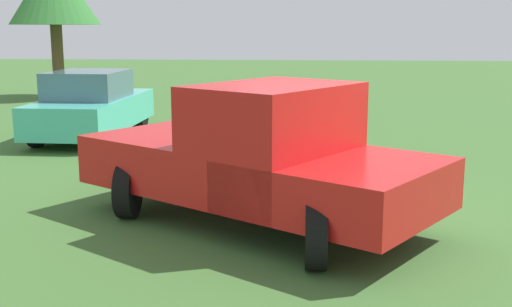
# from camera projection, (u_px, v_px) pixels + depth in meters

# --- Properties ---
(ground_plane) EXTENTS (80.00, 80.00, 0.00)m
(ground_plane) POSITION_uv_depth(u_px,v_px,m) (329.00, 212.00, 8.62)
(ground_plane) COLOR #3D662D
(pickup_truck) EXTENTS (4.21, 4.91, 1.78)m
(pickup_truck) POSITION_uv_depth(u_px,v_px,m) (263.00, 154.00, 7.91)
(pickup_truck) COLOR black
(pickup_truck) RESTS_ON ground_plane
(sedan_near) EXTENTS (4.27, 1.78, 1.50)m
(sedan_near) POSITION_uv_depth(u_px,v_px,m) (92.00, 106.00, 14.39)
(sedan_near) COLOR black
(sedan_near) RESTS_ON ground_plane
(traffic_cone) EXTENTS (0.32, 0.32, 0.55)m
(traffic_cone) POSITION_uv_depth(u_px,v_px,m) (138.00, 152.00, 11.35)
(traffic_cone) COLOR orange
(traffic_cone) RESTS_ON ground_plane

